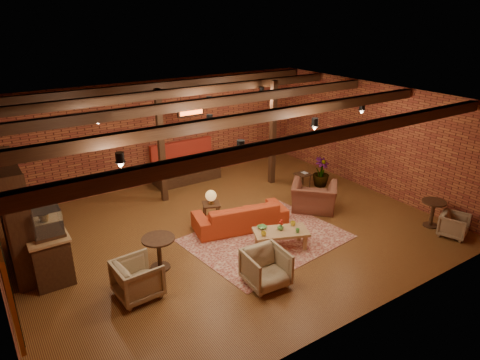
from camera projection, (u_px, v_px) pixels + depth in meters
floor at (230, 231)px, 10.65m from camera, size 10.00×10.00×0.00m
ceiling at (229, 103)px, 9.45m from camera, size 10.00×8.00×0.02m
wall_back at (161, 132)px, 13.16m from camera, size 10.00×0.02×3.20m
wall_front at (359, 243)px, 6.95m from camera, size 10.00×0.02×3.20m
wall_right at (373, 138)px, 12.59m from camera, size 0.02×8.00×3.20m
ceiling_beams at (229, 109)px, 9.50m from camera, size 9.80×6.40×0.22m
ceiling_pipe at (196, 106)px, 10.83m from camera, size 9.60×0.12×0.12m
post_left at (161, 147)px, 11.76m from camera, size 0.16×0.16×3.20m
post_right at (273, 134)px, 13.03m from camera, size 0.16×0.16×3.20m
service_counter at (41, 230)px, 9.04m from camera, size 0.80×2.50×1.60m
plant_counter at (41, 207)px, 9.09m from camera, size 0.35×0.39×0.30m
shelving_hutch at (16, 216)px, 8.77m from camera, size 0.52×2.00×2.40m
chalkboard_menu at (10, 292)px, 5.76m from camera, size 0.08×0.96×1.46m
banquette at (187, 166)px, 13.52m from camera, size 2.10×0.70×1.00m
service_sign at (191, 111)px, 12.48m from camera, size 0.86×0.06×0.30m
ceiling_spotlights at (229, 118)px, 9.58m from camera, size 6.40×4.40×0.28m
rug at (266, 238)px, 10.28m from camera, size 3.83×3.10×0.01m
sofa at (240, 215)px, 10.69m from camera, size 2.45×1.37×0.68m
coffee_table at (280, 232)px, 9.79m from camera, size 1.38×1.04×0.68m
side_table_lamp at (211, 198)px, 10.84m from camera, size 0.55×0.55×0.89m
round_table_left at (159, 248)px, 8.95m from camera, size 0.70×0.70×0.73m
armchair_a at (138, 277)px, 8.11m from camera, size 0.80×0.85×0.83m
armchair_b at (266, 266)px, 8.45m from camera, size 0.85×0.80×0.82m
armchair_right at (314, 192)px, 11.57m from camera, size 1.38×1.39×1.04m
side_table_book at (303, 175)px, 13.07m from camera, size 0.42×0.42×0.48m
round_table_right at (433, 210)px, 10.72m from camera, size 0.59×0.59×0.69m
armchair_far at (454, 224)px, 10.31m from camera, size 0.77×0.75×0.63m
plant_tall at (323, 144)px, 12.84m from camera, size 1.81×1.81×2.72m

